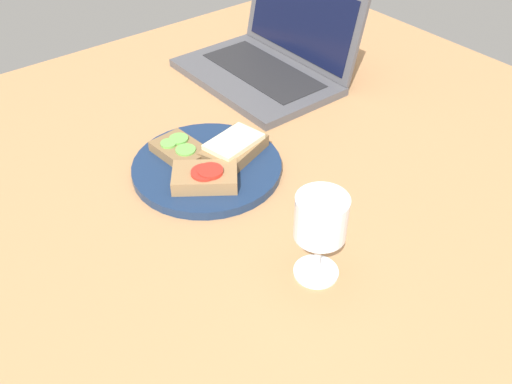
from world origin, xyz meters
TOP-DOWN VIEW (x-y plane):
  - wooden_table at (0.00, 0.00)cm, footprint 140.00×140.00cm
  - plate at (-11.99, -6.98)cm, footprint 25.86×25.86cm
  - sandwich_with_cheese at (-11.31, -1.59)cm, footprint 10.60×13.12cm
  - sandwich_with_cucumber at (-17.06, -9.07)cm, footprint 10.43×7.41cm
  - sandwich_with_tomato at (-7.59, -10.25)cm, footprint 11.65×12.50cm
  - wine_glass at (17.21, -8.47)cm, footprint 7.12×7.12cm
  - laptop at (-32.63, 23.93)cm, footprint 34.64×26.37cm

SIDE VIEW (x-z plane):
  - wooden_table at x=0.00cm, z-range 0.00..3.00cm
  - plate at x=-11.99cm, z-range 3.00..4.58cm
  - sandwich_with_cucumber at x=-17.06cm, z-range 4.46..6.76cm
  - sandwich_with_tomato at x=-7.59cm, z-range 4.41..7.50cm
  - sandwich_with_cheese at x=-11.31cm, z-range 4.49..7.57cm
  - laptop at x=-32.63cm, z-range -3.19..17.01cm
  - wine_glass at x=17.21cm, z-range 5.86..19.48cm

